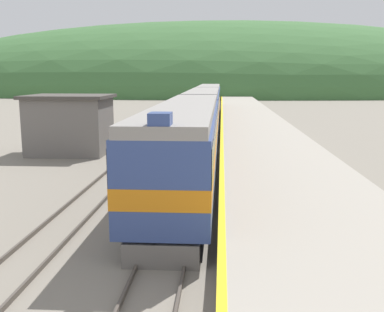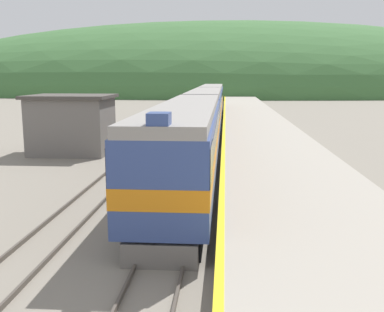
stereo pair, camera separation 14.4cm
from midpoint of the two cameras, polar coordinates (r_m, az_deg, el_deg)
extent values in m
cube|color=#4C443D|center=(65.60, 1.52, 5.32)|extent=(0.08, 180.00, 0.16)
cube|color=#4C443D|center=(65.56, 2.78, 5.31)|extent=(0.08, 180.00, 0.16)
cube|color=#4C443D|center=(65.91, -2.20, 5.34)|extent=(0.08, 180.00, 0.16)
cube|color=#4C443D|center=(65.77, -0.95, 5.34)|extent=(0.08, 180.00, 0.16)
cube|color=#9E9689|center=(45.74, 7.94, 3.54)|extent=(6.96, 140.00, 0.89)
cube|color=yellow|center=(45.57, 3.72, 4.16)|extent=(0.24, 140.00, 0.01)
ellipsoid|color=#3D6B38|center=(154.33, 3.10, 8.11)|extent=(227.65, 102.44, 45.68)
cube|color=slate|center=(34.14, -15.34, 3.69)|extent=(5.45, 4.37, 4.05)
cube|color=#47423D|center=(33.97, -15.51, 7.28)|extent=(5.95, 4.87, 0.24)
cube|color=black|center=(23.50, -0.82, -2.75)|extent=(2.45, 19.61, 0.85)
cube|color=#334784|center=(23.14, -0.83, 1.94)|extent=(2.99, 20.86, 3.03)
cube|color=orange|center=(23.18, -0.83, 1.35)|extent=(3.02, 20.88, 0.67)
cube|color=black|center=(23.06, -0.84, 3.58)|extent=(3.01, 19.61, 0.91)
cube|color=gray|center=(22.96, -0.84, 6.18)|extent=(2.81, 20.86, 0.40)
cube|color=black|center=(13.91, -3.89, -0.87)|extent=(3.03, 2.20, 1.21)
cube|color=#334784|center=(13.04, -4.37, 4.73)|extent=(0.64, 0.80, 0.36)
cube|color=slate|center=(13.80, -4.28, -12.49)|extent=(2.33, 0.40, 0.77)
cube|color=black|center=(44.33, 1.36, 3.40)|extent=(2.45, 18.46, 0.85)
cube|color=#334784|center=(44.14, 1.37, 5.90)|extent=(2.99, 19.64, 3.03)
cube|color=orange|center=(44.16, 1.37, 5.59)|extent=(3.02, 19.66, 0.67)
cube|color=black|center=(44.09, 1.37, 6.77)|extent=(3.01, 18.46, 0.91)
cube|color=gray|center=(44.04, 1.38, 8.13)|extent=(2.81, 19.64, 0.40)
cube|color=black|center=(64.75, 2.13, 5.56)|extent=(2.45, 18.46, 0.85)
cube|color=#334784|center=(64.62, 2.14, 7.28)|extent=(2.99, 19.64, 3.03)
cube|color=orange|center=(64.64, 2.14, 7.06)|extent=(3.02, 19.66, 0.67)
cube|color=black|center=(64.59, 2.14, 7.87)|extent=(3.01, 18.46, 0.91)
cube|color=gray|center=(64.56, 2.15, 8.80)|extent=(2.81, 19.64, 0.40)
camera|label=1|loc=(0.07, -90.23, -0.04)|focal=42.00mm
camera|label=2|loc=(0.07, 89.77, 0.04)|focal=42.00mm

